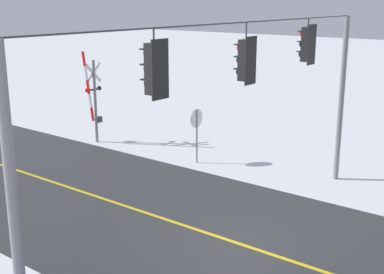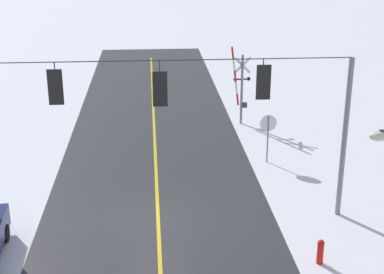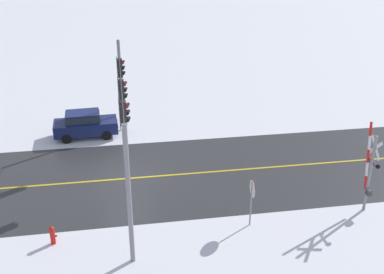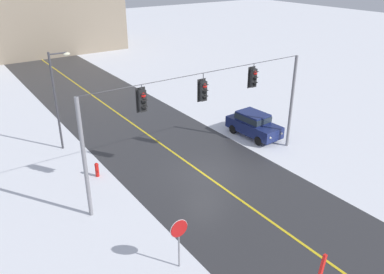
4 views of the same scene
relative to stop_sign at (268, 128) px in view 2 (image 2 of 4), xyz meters
The scene contains 5 objects.
ground_plane 7.87m from the stop_sign, 46.18° to the left, with size 160.00×160.00×0.00m, color white.
signal_span 8.02m from the stop_sign, 46.61° to the left, with size 14.20×0.47×6.22m.
stop_sign is the anchor object (origin of this frame).
railroad_crossing 5.93m from the stop_sign, 86.39° to the right, with size 1.16×0.31×4.45m.
fire_hydrant 9.03m from the stop_sign, 89.84° to the left, with size 0.24×0.31×0.88m.
Camera 2 is at (0.19, 19.48, 10.37)m, focal length 53.41 mm.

